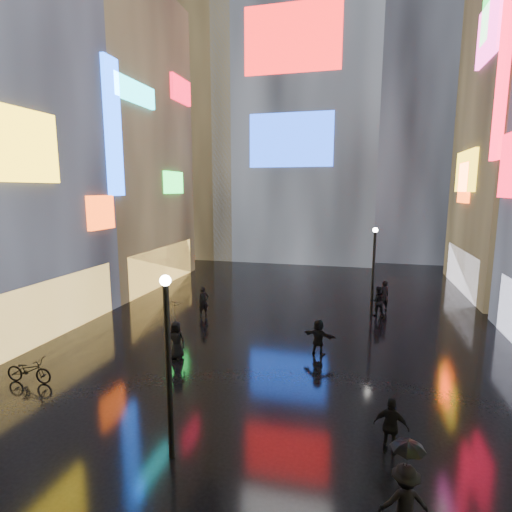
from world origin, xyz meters
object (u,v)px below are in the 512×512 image
(lamp_far, at_px, (374,266))
(pedestrian_3, at_px, (391,426))
(bicycle, at_px, (29,370))
(lamp_near, at_px, (168,357))

(lamp_far, distance_m, pedestrian_3, 13.36)
(lamp_far, distance_m, bicycle, 18.07)
(lamp_near, xyz_separation_m, bicycle, (-7.30, 2.64, -2.45))
(lamp_near, height_order, bicycle, lamp_near)
(lamp_near, relative_size, lamp_far, 1.00)
(bicycle, bearing_deg, lamp_far, -51.24)
(pedestrian_3, height_order, bicycle, pedestrian_3)
(pedestrian_3, xyz_separation_m, bicycle, (-13.20, 0.93, -0.33))
(lamp_near, relative_size, bicycle, 2.77)
(lamp_far, relative_size, bicycle, 2.77)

